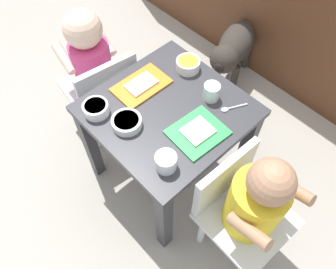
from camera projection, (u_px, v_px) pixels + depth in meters
name	position (u px, v px, depth m)	size (l,w,h in m)	color
ground_plane	(168.00, 171.00, 1.55)	(7.00, 7.00, 0.00)	#9E998E
kitchen_cabinet_back	(321.00, 2.00, 1.58)	(2.36, 0.38, 0.85)	#56331E
dining_table	(168.00, 124.00, 1.24)	(0.51, 0.52, 0.46)	#333338
seated_child_left	(93.00, 65.00, 1.37)	(0.31, 0.31, 0.64)	silver
seated_child_right	(252.00, 202.00, 1.05)	(0.29, 0.29, 0.63)	silver
dog	(234.00, 47.00, 1.71)	(0.26, 0.44, 0.33)	#332D28
food_tray_left	(140.00, 86.00, 1.22)	(0.13, 0.20, 0.02)	orange
food_tray_right	(197.00, 133.00, 1.10)	(0.16, 0.19, 0.02)	green
water_cup_left	(166.00, 162.00, 1.02)	(0.07, 0.07, 0.06)	white
water_cup_right	(211.00, 93.00, 1.17)	(0.06, 0.06, 0.06)	white
veggie_bowl_far	(127.00, 122.00, 1.11)	(0.10, 0.10, 0.03)	white
cereal_bowl_left_side	(188.00, 64.00, 1.26)	(0.09, 0.09, 0.04)	white
cereal_bowl_right_side	(96.00, 108.00, 1.14)	(0.09, 0.09, 0.04)	white
spoon_by_left_tray	(231.00, 108.00, 1.17)	(0.06, 0.09, 0.01)	silver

